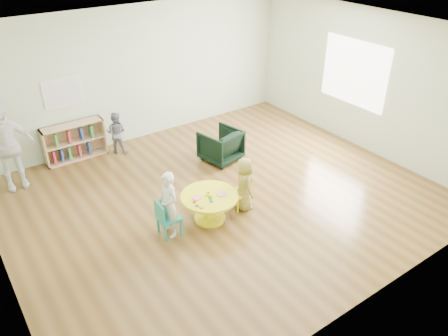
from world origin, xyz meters
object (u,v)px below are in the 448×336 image
(bookshelf, at_px, (73,141))
(toddler, at_px, (116,133))
(kid_chair_left, at_px, (166,217))
(adult_caretaker, at_px, (7,147))
(child_left, at_px, (169,205))
(child_right, at_px, (244,184))
(activity_table, at_px, (210,203))
(armchair, at_px, (221,145))
(kid_chair_right, at_px, (242,191))

(bookshelf, xyz_separation_m, toddler, (0.81, -0.26, 0.07))
(kid_chair_left, relative_size, adult_caretaker, 0.38)
(child_left, distance_m, child_right, 1.35)
(kid_chair_left, xyz_separation_m, child_left, (0.05, -0.01, 0.21))
(activity_table, bearing_deg, armchair, 50.21)
(activity_table, distance_m, armchair, 1.98)
(activity_table, height_order, kid_chair_right, kid_chair_right)
(activity_table, height_order, bookshelf, bookshelf)
(toddler, height_order, adult_caretaker, adult_caretaker)
(activity_table, height_order, child_left, child_left)
(kid_chair_right, height_order, child_right, child_right)
(child_right, xyz_separation_m, adult_caretaker, (-2.97, 2.88, 0.33))
(activity_table, height_order, toddler, toddler)
(kid_chair_right, bearing_deg, armchair, -20.51)
(child_left, distance_m, toddler, 3.01)
(activity_table, bearing_deg, adult_caretaker, 129.37)
(activity_table, relative_size, toddler, 1.04)
(kid_chair_left, distance_m, bookshelf, 3.25)
(activity_table, distance_m, child_right, 0.66)
(kid_chair_right, bearing_deg, bookshelf, 29.62)
(kid_chair_left, relative_size, toddler, 0.69)
(armchair, bearing_deg, toddler, -56.07)
(child_right, relative_size, toddler, 1.06)
(bookshelf, bearing_deg, child_left, -83.27)
(armchair, relative_size, child_right, 0.77)
(activity_table, xyz_separation_m, armchair, (1.27, 1.52, 0.01))
(kid_chair_left, distance_m, armchair, 2.50)
(kid_chair_left, distance_m, adult_caretaker, 3.23)
(child_left, bearing_deg, kid_chair_right, 82.12)
(armchair, height_order, child_left, child_left)
(activity_table, xyz_separation_m, child_left, (-0.70, 0.04, 0.22))
(kid_chair_left, xyz_separation_m, kid_chair_right, (1.40, -0.05, -0.04))
(activity_table, distance_m, bookshelf, 3.46)
(child_left, height_order, adult_caretaker, adult_caretaker)
(activity_table, bearing_deg, bookshelf, 108.27)
(armchair, relative_size, child_left, 0.66)
(toddler, bearing_deg, armchair, 176.65)
(armchair, bearing_deg, adult_caretaker, -31.91)
(kid_chair_right, xyz_separation_m, bookshelf, (-1.73, 3.28, 0.08))
(adult_caretaker, bearing_deg, toddler, 7.29)
(child_left, relative_size, child_right, 1.16)
(bookshelf, xyz_separation_m, armchair, (2.35, -1.76, -0.04))
(adult_caretaker, bearing_deg, child_left, -57.78)
(kid_chair_left, distance_m, child_right, 1.41)
(toddler, bearing_deg, adult_caretaker, 46.06)
(kid_chair_right, distance_m, adult_caretaker, 4.13)
(kid_chair_right, height_order, child_left, child_left)
(kid_chair_left, relative_size, bookshelf, 0.51)
(activity_table, height_order, child_right, child_right)
(child_right, bearing_deg, kid_chair_left, 97.58)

